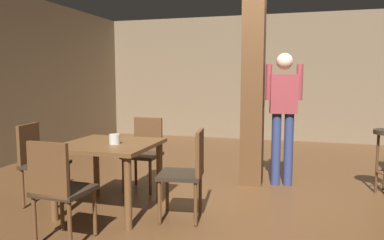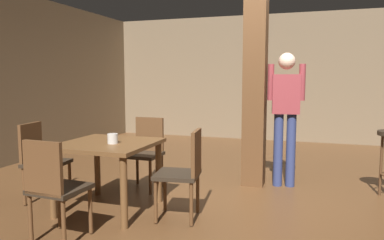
{
  "view_description": "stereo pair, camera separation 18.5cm",
  "coord_description": "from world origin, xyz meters",
  "px_view_note": "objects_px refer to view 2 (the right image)",
  "views": [
    {
      "loc": [
        0.55,
        -4.11,
        1.41
      ],
      "look_at": [
        -0.68,
        0.11,
        0.91
      ],
      "focal_mm": 35.0,
      "sensor_mm": 36.0,
      "label": 1
    },
    {
      "loc": [
        0.73,
        -4.05,
        1.41
      ],
      "look_at": [
        -0.68,
        0.11,
        0.91
      ],
      "focal_mm": 35.0,
      "sensor_mm": 36.0,
      "label": 2
    }
  ],
  "objects_px": {
    "standing_person": "(286,110)",
    "chair_east": "(185,169)",
    "chair_west": "(41,158)",
    "chair_north": "(146,149)",
    "chair_south": "(54,185)",
    "dining_table": "(108,154)",
    "napkin_cup": "(113,139)"
  },
  "relations": [
    {
      "from": "chair_south",
      "to": "standing_person",
      "type": "xyz_separation_m",
      "value": [
        1.7,
        2.36,
        0.5
      ]
    },
    {
      "from": "dining_table",
      "to": "chair_east",
      "type": "xyz_separation_m",
      "value": [
        0.86,
        0.0,
        -0.1
      ]
    },
    {
      "from": "chair_north",
      "to": "napkin_cup",
      "type": "relative_size",
      "value": 8.21
    },
    {
      "from": "chair_south",
      "to": "chair_east",
      "type": "height_order",
      "value": "same"
    },
    {
      "from": "chair_south",
      "to": "chair_east",
      "type": "relative_size",
      "value": 1.0
    },
    {
      "from": "dining_table",
      "to": "chair_north",
      "type": "relative_size",
      "value": 1.06
    },
    {
      "from": "dining_table",
      "to": "chair_south",
      "type": "height_order",
      "value": "chair_south"
    },
    {
      "from": "chair_south",
      "to": "standing_person",
      "type": "relative_size",
      "value": 0.52
    },
    {
      "from": "chair_east",
      "to": "standing_person",
      "type": "bearing_deg",
      "value": 60.93
    },
    {
      "from": "chair_east",
      "to": "napkin_cup",
      "type": "xyz_separation_m",
      "value": [
        -0.77,
        -0.05,
        0.28
      ]
    },
    {
      "from": "dining_table",
      "to": "chair_east",
      "type": "distance_m",
      "value": 0.86
    },
    {
      "from": "dining_table",
      "to": "standing_person",
      "type": "xyz_separation_m",
      "value": [
        1.69,
        1.5,
        0.39
      ]
    },
    {
      "from": "chair_west",
      "to": "napkin_cup",
      "type": "distance_m",
      "value": 0.99
    },
    {
      "from": "dining_table",
      "to": "chair_west",
      "type": "xyz_separation_m",
      "value": [
        -0.87,
        -0.02,
        -0.1
      ]
    },
    {
      "from": "chair_east",
      "to": "standing_person",
      "type": "distance_m",
      "value": 1.79
    },
    {
      "from": "chair_east",
      "to": "chair_west",
      "type": "distance_m",
      "value": 1.73
    },
    {
      "from": "chair_south",
      "to": "chair_east",
      "type": "xyz_separation_m",
      "value": [
        0.87,
        0.86,
        0.0
      ]
    },
    {
      "from": "dining_table",
      "to": "napkin_cup",
      "type": "xyz_separation_m",
      "value": [
        0.09,
        -0.05,
        0.17
      ]
    },
    {
      "from": "chair_west",
      "to": "standing_person",
      "type": "relative_size",
      "value": 0.52
    },
    {
      "from": "chair_south",
      "to": "napkin_cup",
      "type": "xyz_separation_m",
      "value": [
        0.1,
        0.81,
        0.28
      ]
    },
    {
      "from": "chair_west",
      "to": "chair_north",
      "type": "relative_size",
      "value": 1.0
    },
    {
      "from": "napkin_cup",
      "to": "standing_person",
      "type": "height_order",
      "value": "standing_person"
    },
    {
      "from": "chair_west",
      "to": "chair_north",
      "type": "xyz_separation_m",
      "value": [
        0.9,
        0.85,
        0.0
      ]
    },
    {
      "from": "chair_west",
      "to": "napkin_cup",
      "type": "bearing_deg",
      "value": -1.88
    },
    {
      "from": "chair_east",
      "to": "standing_person",
      "type": "relative_size",
      "value": 0.52
    },
    {
      "from": "chair_west",
      "to": "dining_table",
      "type": "bearing_deg",
      "value": 1.06
    },
    {
      "from": "chair_south",
      "to": "standing_person",
      "type": "height_order",
      "value": "standing_person"
    },
    {
      "from": "chair_north",
      "to": "dining_table",
      "type": "bearing_deg",
      "value": -92.56
    },
    {
      "from": "standing_person",
      "to": "chair_east",
      "type": "bearing_deg",
      "value": -119.07
    },
    {
      "from": "napkin_cup",
      "to": "standing_person",
      "type": "xyz_separation_m",
      "value": [
        1.61,
        1.55,
        0.22
      ]
    },
    {
      "from": "napkin_cup",
      "to": "standing_person",
      "type": "bearing_deg",
      "value": 44.0
    },
    {
      "from": "chair_west",
      "to": "standing_person",
      "type": "xyz_separation_m",
      "value": [
        2.56,
        1.52,
        0.5
      ]
    }
  ]
}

